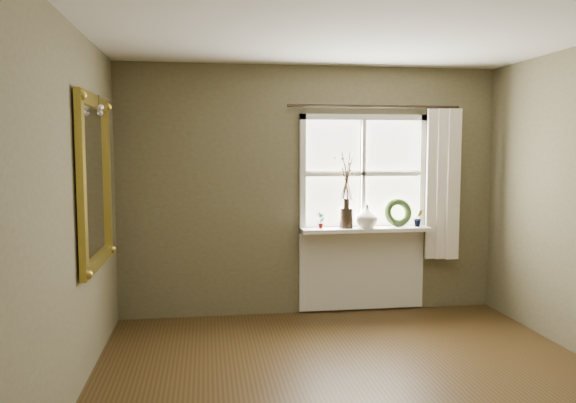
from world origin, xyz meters
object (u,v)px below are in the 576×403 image
Objects in this scene: gilt_mirror at (95,181)px; dark_jug at (346,218)px; cream_vase at (367,216)px; wreath at (398,216)px.

dark_jug is at bearing 24.12° from gilt_mirror.
cream_vase is (0.22, 0.00, 0.02)m from dark_jug.
gilt_mirror is at bearing -155.88° from dark_jug.
dark_jug is 0.69× the size of wreath.
cream_vase is at bearing 0.00° from dark_jug.
wreath reaches higher than dark_jug.
dark_jug is at bearing 180.00° from cream_vase.
dark_jug is 0.15× the size of gilt_mirror.
cream_vase is 0.36m from wreath.
cream_vase is at bearing -175.86° from wreath.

